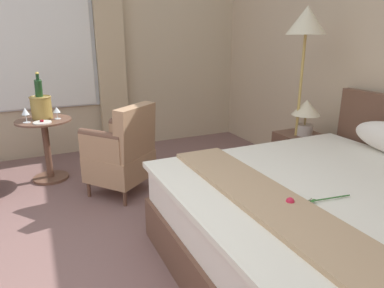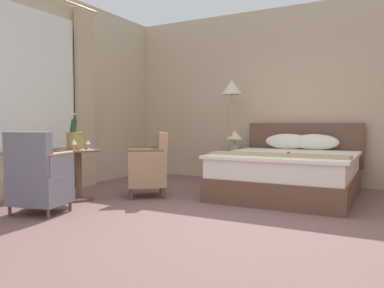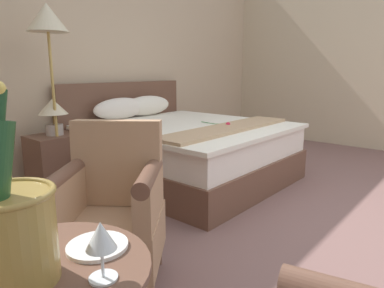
% 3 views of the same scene
% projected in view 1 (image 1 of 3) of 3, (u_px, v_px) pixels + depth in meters
% --- Properties ---
extents(wall_window_side, '(0.27, 6.24, 3.07)m').
position_uv_depth(wall_window_side, '(10.00, 36.00, 4.08)').
color(wall_window_side, beige).
rests_on(wall_window_side, ground).
extents(bed, '(1.89, 2.13, 1.05)m').
position_uv_depth(bed, '(338.00, 219.00, 2.34)').
color(bed, brown).
rests_on(bed, ground).
extents(nightstand, '(0.53, 0.41, 0.56)m').
position_uv_depth(nightstand, '(301.00, 160.00, 3.61)').
color(nightstand, brown).
rests_on(nightstand, ground).
extents(bedside_lamp, '(0.29, 0.29, 0.36)m').
position_uv_depth(bedside_lamp, '(306.00, 112.00, 3.45)').
color(bedside_lamp, '#B7A9A0').
rests_on(bedside_lamp, nightstand).
extents(floor_lamp_brass, '(0.37, 0.37, 1.81)m').
position_uv_depth(floor_lamp_brass, '(305.00, 34.00, 3.21)').
color(floor_lamp_brass, tan).
rests_on(floor_lamp_brass, ground).
extents(side_table_round, '(0.57, 0.57, 0.68)m').
position_uv_depth(side_table_round, '(47.00, 146.00, 3.73)').
color(side_table_round, brown).
rests_on(side_table_round, ground).
extents(champagne_bucket, '(0.22, 0.22, 0.50)m').
position_uv_depth(champagne_bucket, '(41.00, 104.00, 3.66)').
color(champagne_bucket, '#A0813D').
rests_on(champagne_bucket, side_table_round).
extents(wine_glass_near_bucket, '(0.08, 0.08, 0.16)m').
position_uv_depth(wine_glass_near_bucket, '(25.00, 112.00, 3.48)').
color(wine_glass_near_bucket, white).
rests_on(wine_glass_near_bucket, side_table_round).
extents(wine_glass_near_edge, '(0.08, 0.08, 0.13)m').
position_uv_depth(wine_glass_near_edge, '(57.00, 110.00, 3.64)').
color(wine_glass_near_edge, white).
rests_on(wine_glass_near_edge, side_table_round).
extents(snack_plate, '(0.18, 0.18, 0.04)m').
position_uv_depth(snack_plate, '(42.00, 122.00, 3.50)').
color(snack_plate, white).
rests_on(snack_plate, side_table_round).
extents(armchair_by_window, '(0.76, 0.75, 0.92)m').
position_uv_depth(armchair_by_window, '(123.00, 153.00, 3.38)').
color(armchair_by_window, brown).
rests_on(armchair_by_window, ground).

